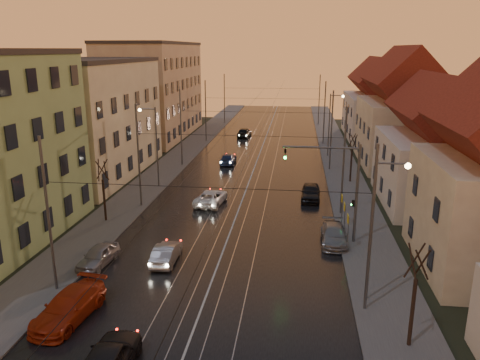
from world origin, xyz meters
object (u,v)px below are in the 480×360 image
at_px(street_lamp_2, 154,139).
at_px(driving_car_1, 166,253).
at_px(parked_right_2, 311,192).
at_px(driving_car_2, 211,197).
at_px(driving_car_3, 228,159).
at_px(street_lamp_3, 332,119).
at_px(driving_car_4, 244,133).
at_px(parked_right_1, 334,235).
at_px(parked_left_2, 69,307).
at_px(traffic_light_mast, 343,181).
at_px(street_lamp_1, 378,218).
at_px(parked_left_3, 98,256).
at_px(driving_car_0, 108,360).

distance_m(street_lamp_2, driving_car_1, 18.02).
bearing_deg(parked_right_2, driving_car_2, -162.26).
xyz_separation_m(street_lamp_2, driving_car_3, (5.78, 10.57, -4.27)).
xyz_separation_m(street_lamp_3, driving_car_4, (-12.47, 12.28, -4.13)).
bearing_deg(driving_car_3, driving_car_2, 91.22).
distance_m(driving_car_3, parked_right_2, 15.96).
bearing_deg(parked_right_1, parked_right_2, 98.60).
relative_size(street_lamp_3, parked_left_2, 1.62).
distance_m(driving_car_3, driving_car_4, 17.71).
bearing_deg(traffic_light_mast, driving_car_1, -158.24).
height_order(street_lamp_1, traffic_light_mast, street_lamp_1).
bearing_deg(parked_left_2, driving_car_4, 93.89).
bearing_deg(parked_right_2, driving_car_3, 129.02).
height_order(street_lamp_1, driving_car_3, street_lamp_1).
distance_m(street_lamp_1, driving_car_1, 13.65).
bearing_deg(parked_left_2, driving_car_1, 73.75).
relative_size(driving_car_1, parked_right_1, 0.87).
distance_m(driving_car_1, driving_car_3, 27.11).
bearing_deg(driving_car_1, parked_right_2, -125.10).
bearing_deg(parked_right_1, driving_car_2, 144.37).
xyz_separation_m(driving_car_1, driving_car_2, (0.76, 11.88, 0.02)).
distance_m(street_lamp_3, parked_left_2, 42.82).
height_order(driving_car_4, parked_right_1, driving_car_4).
bearing_deg(parked_left_2, driving_car_2, 85.82).
bearing_deg(street_lamp_3, traffic_light_mast, -92.27).
distance_m(parked_left_2, parked_left_3, 6.26).
bearing_deg(street_lamp_2, driving_car_0, -77.16).
distance_m(driving_car_0, parked_right_2, 26.93).
bearing_deg(parked_right_1, driving_car_0, -123.39).
relative_size(driving_car_2, driving_car_4, 1.05).
xyz_separation_m(street_lamp_3, driving_car_2, (-11.73, -20.66, -4.24)).
height_order(parked_right_1, parked_right_2, parked_right_2).
xyz_separation_m(parked_left_3, parked_right_2, (13.80, 15.27, 0.09)).
distance_m(driving_car_2, parked_right_2, 9.16).
distance_m(driving_car_1, parked_right_2, 17.23).
relative_size(driving_car_3, parked_right_2, 1.01).
bearing_deg(parked_right_2, street_lamp_2, 174.05).
relative_size(parked_right_1, parked_right_2, 1.04).
height_order(traffic_light_mast, parked_right_2, traffic_light_mast).
relative_size(driving_car_2, parked_left_3, 1.26).
relative_size(street_lamp_1, traffic_light_mast, 1.11).
bearing_deg(parked_right_2, driving_car_1, -121.48).
distance_m(driving_car_4, parked_right_2, 31.97).
relative_size(driving_car_1, parked_right_2, 0.91).
bearing_deg(street_lamp_1, driving_car_1, 164.55).
xyz_separation_m(parked_left_2, parked_right_1, (14.10, 11.51, -0.08)).
xyz_separation_m(street_lamp_3, parked_right_2, (-2.90, -18.23, -4.17)).
bearing_deg(driving_car_3, parked_left_3, 79.94).
bearing_deg(driving_car_2, driving_car_0, 96.19).
relative_size(driving_car_1, driving_car_2, 0.82).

